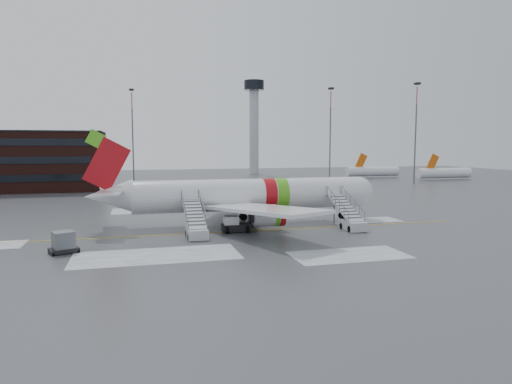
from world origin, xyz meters
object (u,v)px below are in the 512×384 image
object	(u,v)px
pushback_tug	(234,225)
uld_container	(64,243)
airstair_fwd	(350,220)
airliner	(244,195)
airstair_aft	(196,227)

from	to	relation	value
pushback_tug	uld_container	xyz separation A→B (m)	(-16.50, -5.66, 0.11)
airstair_fwd	uld_container	bearing A→B (deg)	-172.25
pushback_tug	uld_container	distance (m)	17.44
airliner	uld_container	distance (m)	21.68
airstair_aft	pushback_tug	world-z (taller)	airstair_aft
airliner	airstair_fwd	xyz separation A→B (m)	(10.71, -6.54, -2.35)
airstair_fwd	pushback_tug	bearing A→B (deg)	172.77
airliner	uld_container	bearing A→B (deg)	-150.66
airliner	pushback_tug	size ratio (longest dim) A/B	11.06
airstair_aft	uld_container	bearing A→B (deg)	-161.65
airstair_aft	airstair_fwd	bearing A→B (deg)	0.00
airliner	airstair_fwd	distance (m)	12.76
airstair_fwd	uld_container	world-z (taller)	airstair_fwd
airliner	airstair_aft	world-z (taller)	airliner
airstair_fwd	uld_container	size ratio (longest dim) A/B	2.77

